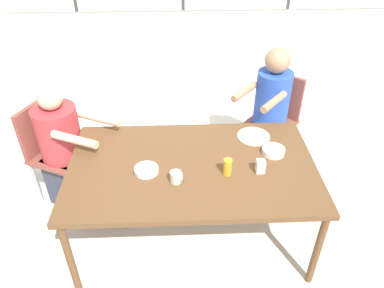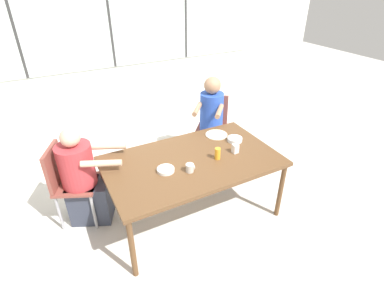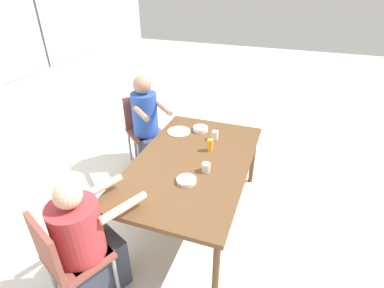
% 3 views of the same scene
% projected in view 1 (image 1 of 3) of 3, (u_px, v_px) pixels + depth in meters
% --- Properties ---
extents(ground_plane, '(16.00, 16.00, 0.00)m').
position_uv_depth(ground_plane, '(192.00, 232.00, 3.01)').
color(ground_plane, beige).
extents(dining_table, '(1.72, 1.03, 0.70)m').
position_uv_depth(dining_table, '(192.00, 170.00, 2.62)').
color(dining_table, brown).
rests_on(dining_table, ground_plane).
extents(chair_for_woman_green_shirt, '(0.56, 0.56, 0.88)m').
position_uv_depth(chair_for_woman_green_shirt, '(276.00, 112.00, 3.50)').
color(chair_for_woman_green_shirt, brown).
rests_on(chair_for_woman_green_shirt, ground_plane).
extents(chair_for_man_blue_shirt, '(0.53, 0.53, 0.88)m').
position_uv_depth(chair_for_man_blue_shirt, '(49.00, 145.00, 3.08)').
color(chair_for_man_blue_shirt, brown).
rests_on(chair_for_man_blue_shirt, ground_plane).
extents(person_woman_green_shirt, '(0.59, 0.61, 1.19)m').
position_uv_depth(person_woman_green_shirt, '(268.00, 118.00, 3.38)').
color(person_woman_green_shirt, '#333847').
rests_on(person_woman_green_shirt, ground_plane).
extents(person_man_blue_shirt, '(0.70, 0.56, 1.08)m').
position_uv_depth(person_man_blue_shirt, '(68.00, 154.00, 3.06)').
color(person_man_blue_shirt, '#333847').
rests_on(person_man_blue_shirt, ground_plane).
extents(coffee_mug, '(0.08, 0.08, 0.08)m').
position_uv_depth(coffee_mug, '(176.00, 177.00, 2.43)').
color(coffee_mug, beige).
rests_on(coffee_mug, dining_table).
extents(juice_glass, '(0.06, 0.06, 0.12)m').
position_uv_depth(juice_glass, '(228.00, 167.00, 2.48)').
color(juice_glass, gold).
rests_on(juice_glass, dining_table).
extents(milk_carton_small, '(0.06, 0.06, 0.09)m').
position_uv_depth(milk_carton_small, '(261.00, 166.00, 2.51)').
color(milk_carton_small, silver).
rests_on(milk_carton_small, dining_table).
extents(bowl_white_shallow, '(0.16, 0.16, 0.04)m').
position_uv_depth(bowl_white_shallow, '(273.00, 151.00, 2.69)').
color(bowl_white_shallow, silver).
rests_on(bowl_white_shallow, dining_table).
extents(bowl_cereal, '(0.16, 0.16, 0.03)m').
position_uv_depth(bowl_cereal, '(146.00, 170.00, 2.52)').
color(bowl_cereal, white).
rests_on(bowl_cereal, dining_table).
extents(plate_tortillas, '(0.25, 0.25, 0.01)m').
position_uv_depth(plate_tortillas, '(254.00, 136.00, 2.86)').
color(plate_tortillas, beige).
rests_on(plate_tortillas, dining_table).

